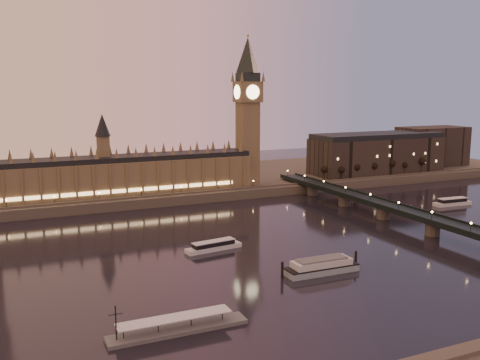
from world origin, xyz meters
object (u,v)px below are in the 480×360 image
at_px(moored_barge, 321,266).
at_px(pontoon_pier, 178,328).
at_px(cruise_boat_b, 452,202).
at_px(cruise_boat_a, 214,246).

relative_size(moored_barge, pontoon_pier, 0.82).
bearing_deg(moored_barge, cruise_boat_b, 27.23).
bearing_deg(cruise_boat_a, moored_barge, -66.42).
distance_m(cruise_boat_a, pontoon_pier, 84.26).
bearing_deg(moored_barge, cruise_boat_a, 121.97).
xyz_separation_m(moored_barge, pontoon_pier, (-69.40, -26.88, -1.51)).
height_order(cruise_boat_b, moored_barge, moored_barge).
relative_size(cruise_boat_a, pontoon_pier, 0.63).
bearing_deg(cruise_boat_b, pontoon_pier, -151.39).
relative_size(cruise_boat_b, pontoon_pier, 0.59).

